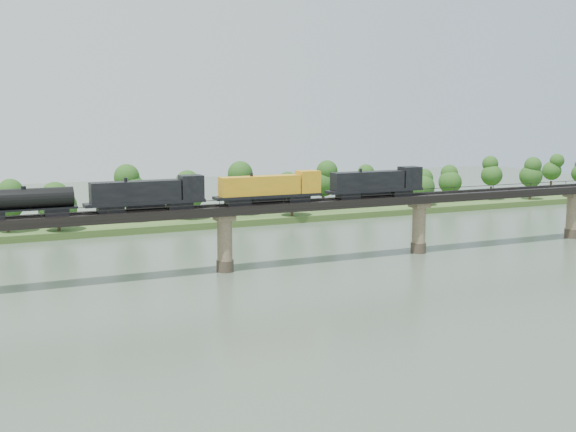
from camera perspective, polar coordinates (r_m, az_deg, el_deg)
name	(u,v)px	position (r m, az deg, el deg)	size (l,w,h in m)	color
ground	(299,316)	(98.86, 0.86, -7.94)	(400.00, 400.00, 0.00)	#3A4B3B
far_bank	(149,222)	(177.58, -10.91, -0.47)	(300.00, 24.00, 1.60)	#334F1F
bridge	(225,241)	(124.68, -5.02, -1.94)	(236.00, 30.00, 11.50)	#473A2D
bridge_superstructure	(224,204)	(123.69, -5.06, 0.94)	(220.00, 4.90, 0.75)	black
far_treeline	(118,193)	(170.46, -13.31, 1.81)	(289.06, 17.54, 13.60)	#382619
freight_train	(230,190)	(123.78, -4.60, 2.04)	(79.58, 3.10, 5.48)	black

